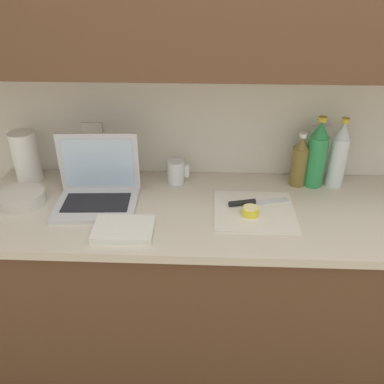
# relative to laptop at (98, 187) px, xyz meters

# --- Properties ---
(ground_plane) EXTENTS (12.00, 12.00, 0.00)m
(ground_plane) POSITION_rel_laptop_xyz_m (0.76, -0.04, -0.98)
(ground_plane) COLOR #847056
(ground_plane) RESTS_ON ground
(wall_back) EXTENTS (5.20, 0.38, 2.60)m
(wall_back) POSITION_rel_laptop_xyz_m (0.76, 0.20, 0.58)
(wall_back) COLOR silver
(wall_back) RESTS_ON ground_plane
(counter_unit) EXTENTS (2.51, 0.63, 0.92)m
(counter_unit) POSITION_rel_laptop_xyz_m (0.78, -0.03, -0.51)
(counter_unit) COLOR brown
(counter_unit) RESTS_ON ground_plane
(laptop) EXTENTS (0.34, 0.27, 0.27)m
(laptop) POSITION_rel_laptop_xyz_m (0.00, 0.00, 0.00)
(laptop) COLOR silver
(laptop) RESTS_ON counter_unit
(cutting_board) EXTENTS (0.32, 0.30, 0.01)m
(cutting_board) POSITION_rel_laptop_xyz_m (0.64, -0.06, -0.06)
(cutting_board) COLOR silver
(cutting_board) RESTS_ON counter_unit
(knife) EXTENTS (0.25, 0.09, 0.02)m
(knife) POSITION_rel_laptop_xyz_m (0.62, -0.02, -0.05)
(knife) COLOR silver
(knife) RESTS_ON cutting_board
(lemon_half_cut) EXTENTS (0.06, 0.06, 0.03)m
(lemon_half_cut) POSITION_rel_laptop_xyz_m (0.62, -0.09, -0.04)
(lemon_half_cut) COLOR yellow
(lemon_half_cut) RESTS_ON cutting_board
(bottle_green_soda) EXTENTS (0.07, 0.07, 0.31)m
(bottle_green_soda) POSITION_rel_laptop_xyz_m (1.01, 0.18, 0.08)
(bottle_green_soda) COLOR silver
(bottle_green_soda) RESTS_ON counter_unit
(bottle_oil_tall) EXTENTS (0.08, 0.08, 0.31)m
(bottle_oil_tall) POSITION_rel_laptop_xyz_m (0.91, 0.18, 0.08)
(bottle_oil_tall) COLOR #2D934C
(bottle_oil_tall) RESTS_ON counter_unit
(bottle_water_clear) EXTENTS (0.07, 0.07, 0.24)m
(bottle_water_clear) POSITION_rel_laptop_xyz_m (0.84, 0.18, 0.05)
(bottle_water_clear) COLOR olive
(bottle_water_clear) RESTS_ON counter_unit
(measuring_cup) EXTENTS (0.10, 0.08, 0.10)m
(measuring_cup) POSITION_rel_laptop_xyz_m (0.31, 0.17, -0.01)
(measuring_cup) COLOR silver
(measuring_cup) RESTS_ON counter_unit
(bowl_white) EXTENTS (0.18, 0.18, 0.06)m
(bowl_white) POSITION_rel_laptop_xyz_m (-0.30, -0.03, -0.04)
(bowl_white) COLOR beige
(bowl_white) RESTS_ON counter_unit
(paper_towel_roll) EXTENTS (0.11, 0.11, 0.23)m
(paper_towel_roll) POSITION_rel_laptop_xyz_m (-0.36, 0.17, 0.05)
(paper_towel_roll) COLOR white
(paper_towel_roll) RESTS_ON counter_unit
(dish_towel) EXTENTS (0.23, 0.17, 0.02)m
(dish_towel) POSITION_rel_laptop_xyz_m (0.14, -0.22, -0.05)
(dish_towel) COLOR silver
(dish_towel) RESTS_ON counter_unit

